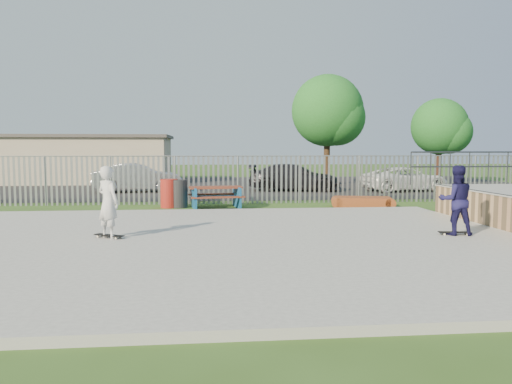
{
  "coord_description": "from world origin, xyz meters",
  "views": [
    {
      "loc": [
        -0.23,
        -11.79,
        2.31
      ],
      "look_at": [
        1.09,
        2.0,
        1.1
      ],
      "focal_mm": 35.0,
      "sensor_mm": 36.0,
      "label": 1
    }
  ],
  "objects": [
    {
      "name": "fence",
      "position": [
        1.0,
        4.59,
        1.0
      ],
      "size": [
        26.04,
        16.02,
        2.0
      ],
      "color": "gray",
      "rests_on": "ground"
    },
    {
      "name": "skateboard_a",
      "position": [
        5.92,
        0.05,
        0.19
      ],
      "size": [
        0.82,
        0.32,
        0.08
      ],
      "rotation": [
        0.0,
        0.0,
        -0.15
      ],
      "color": "black",
      "rests_on": "concrete_slab"
    },
    {
      "name": "ground",
      "position": [
        0.0,
        0.0,
        0.0
      ],
      "size": [
        120.0,
        120.0,
        0.0
      ],
      "primitive_type": "plane",
      "color": "#31511B",
      "rests_on": "ground"
    },
    {
      "name": "trash_bin_grey",
      "position": [
        -1.38,
        7.84,
        0.55
      ],
      "size": [
        0.65,
        0.65,
        1.09
      ],
      "primitive_type": "cylinder",
      "color": "#232325",
      "rests_on": "ground"
    },
    {
      "name": "tree_mid",
      "position": [
        7.21,
        19.08,
        4.65
      ],
      "size": [
        4.48,
        4.48,
        6.91
      ],
      "color": "#3D2918",
      "rests_on": "ground"
    },
    {
      "name": "car_dark",
      "position": [
        4.43,
        14.92,
        0.74
      ],
      "size": [
        5.3,
        3.0,
        1.45
      ],
      "primitive_type": "imported",
      "rotation": [
        0.0,
        0.0,
        1.37
      ],
      "color": "black",
      "rests_on": "parking_lot"
    },
    {
      "name": "car_silver",
      "position": [
        -3.93,
        14.92,
        0.78
      ],
      "size": [
        4.77,
        2.13,
        1.52
      ],
      "primitive_type": "imported",
      "rotation": [
        0.0,
        0.0,
        1.69
      ],
      "color": "#B7B7BC",
      "rests_on": "parking_lot"
    },
    {
      "name": "concrete_slab",
      "position": [
        0.0,
        0.0,
        0.07
      ],
      "size": [
        15.0,
        12.0,
        0.15
      ],
      "primitive_type": "cube",
      "color": "gray",
      "rests_on": "ground"
    },
    {
      "name": "skater_navy",
      "position": [
        5.92,
        0.05,
        1.02
      ],
      "size": [
        0.94,
        0.78,
        1.75
      ],
      "primitive_type": "imported",
      "rotation": [
        0.0,
        0.0,
        2.99
      ],
      "color": "#16143F",
      "rests_on": "concrete_slab"
    },
    {
      "name": "trash_bin_red",
      "position": [
        -1.77,
        7.85,
        0.56
      ],
      "size": [
        0.67,
        0.67,
        1.11
      ],
      "primitive_type": "cylinder",
      "color": "maroon",
      "rests_on": "ground"
    },
    {
      "name": "parking_lot",
      "position": [
        0.0,
        19.0,
        0.01
      ],
      "size": [
        40.0,
        18.0,
        0.02
      ],
      "primitive_type": "cube",
      "color": "black",
      "rests_on": "ground"
    },
    {
      "name": "building",
      "position": [
        -8.0,
        23.0,
        1.61
      ],
      "size": [
        10.4,
        6.4,
        3.2
      ],
      "color": "#BCAE90",
      "rests_on": "ground"
    },
    {
      "name": "skateboard_b",
      "position": [
        -2.64,
        0.43,
        0.19
      ],
      "size": [
        0.79,
        0.58,
        0.08
      ],
      "rotation": [
        0.0,
        0.0,
        -0.53
      ],
      "color": "black",
      "rests_on": "concrete_slab"
    },
    {
      "name": "funbox",
      "position": [
        5.81,
        7.23,
        0.2
      ],
      "size": [
        2.21,
        1.44,
        0.41
      ],
      "rotation": [
        0.0,
        0.0,
        -0.22
      ],
      "color": "brown",
      "rests_on": "ground"
    },
    {
      "name": "car_white",
      "position": [
        10.33,
        14.12,
        0.66
      ],
      "size": [
        4.9,
        2.84,
        1.28
      ],
      "primitive_type": "imported",
      "rotation": [
        0.0,
        0.0,
        1.73
      ],
      "color": "white",
      "rests_on": "parking_lot"
    },
    {
      "name": "tree_right",
      "position": [
        14.48,
        18.98,
        3.69
      ],
      "size": [
        3.56,
        3.56,
        5.5
      ],
      "color": "#3A2217",
      "rests_on": "ground"
    },
    {
      "name": "skater_white",
      "position": [
        -2.64,
        0.43,
        1.02
      ],
      "size": [
        0.76,
        0.73,
        1.75
      ],
      "primitive_type": "imported",
      "rotation": [
        0.0,
        0.0,
        2.43
      ],
      "color": "silver",
      "rests_on": "concrete_slab"
    },
    {
      "name": "picnic_table",
      "position": [
        0.05,
        7.47,
        0.43
      ],
      "size": [
        2.19,
        1.88,
        0.85
      ],
      "rotation": [
        0.0,
        0.0,
        0.12
      ],
      "color": "#602A1B",
      "rests_on": "ground"
    }
  ]
}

